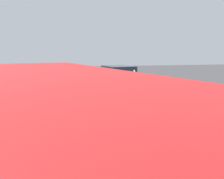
# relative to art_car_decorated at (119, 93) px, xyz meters

# --- Properties ---
(ground_plane) EXTENTS (60.00, 60.00, 0.00)m
(ground_plane) POSITION_rel_art_car_decorated_xyz_m (-0.03, 0.00, -0.75)
(ground_plane) COLOR #38383A
(art_car_decorated) EXTENTS (4.51, 2.42, 1.72)m
(art_car_decorated) POSITION_rel_art_car_decorated_xyz_m (0.00, 0.00, 0.00)
(art_car_decorated) COLOR beige
(art_car_decorated) RESTS_ON ground
(parked_sedan_near_right) EXTENTS (4.53, 2.60, 1.43)m
(parked_sedan_near_right) POSITION_rel_art_car_decorated_xyz_m (6.78, -1.67, -0.02)
(parked_sedan_near_right) COLOR gray
(parked_sedan_near_right) RESTS_ON ground
(parked_sedan_far_right) EXTENTS (4.57, 2.06, 1.38)m
(parked_sedan_far_right) POSITION_rel_art_car_decorated_xyz_m (7.54, 4.75, -0.04)
(parked_sedan_far_right) COLOR #5B1419
(parked_sedan_far_right) RESTS_ON ground
(parked_sedan_far_left) EXTENTS (4.50, 2.55, 1.51)m
(parked_sedan_far_left) POSITION_rel_art_car_decorated_xyz_m (2.98, 2.69, -0.01)
(parked_sedan_far_left) COLOR silver
(parked_sedan_far_left) RESTS_ON ground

